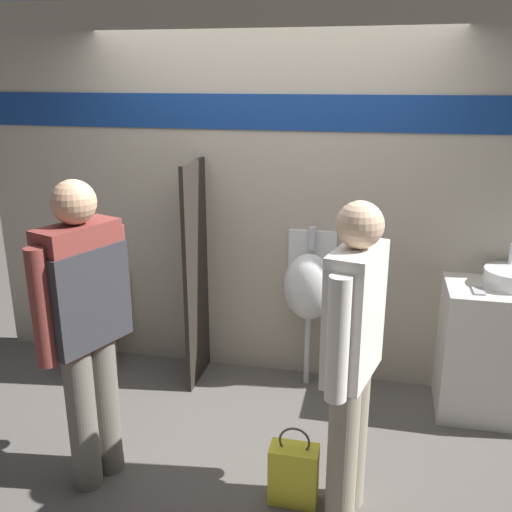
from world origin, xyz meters
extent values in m
plane|color=#5B5651|center=(0.00, 0.00, 0.00)|extent=(16.00, 16.00, 0.00)
cube|color=#B2A893|center=(0.00, 0.60, 1.35)|extent=(4.42, 0.06, 2.70)
cube|color=navy|center=(0.00, 0.56, 1.96)|extent=(4.33, 0.01, 0.24)
cube|color=silver|center=(1.70, 0.31, 0.45)|extent=(0.91, 0.51, 0.90)
cylinder|color=silver|center=(1.65, 0.49, 1.08)|extent=(0.03, 0.03, 0.14)
cube|color=#B7B7BC|center=(1.43, 0.21, 0.91)|extent=(0.07, 0.14, 0.01)
cube|color=#28231E|center=(-0.48, 0.33, 0.82)|extent=(0.03, 0.47, 1.64)
cylinder|color=silver|center=(0.33, 0.42, 0.27)|extent=(0.04, 0.04, 0.54)
ellipsoid|color=silver|center=(0.33, 0.42, 0.76)|extent=(0.36, 0.28, 0.49)
cube|color=silver|center=(0.33, 0.56, 0.84)|extent=(0.34, 0.02, 0.61)
cylinder|color=silver|center=(0.33, 0.52, 1.10)|extent=(0.06, 0.06, 0.16)
cylinder|color=silver|center=(-1.29, 0.21, 0.18)|extent=(0.37, 0.37, 0.37)
torus|color=silver|center=(-1.29, 0.21, 0.38)|extent=(0.38, 0.38, 0.04)
cube|color=silver|center=(-1.29, 0.48, 0.54)|extent=(0.39, 0.16, 0.35)
cylinder|color=silver|center=(-1.29, 0.46, 0.80)|extent=(0.06, 0.06, 0.14)
cylinder|color=#666056|center=(-0.72, -0.95, 0.42)|extent=(0.16, 0.16, 0.83)
cylinder|color=#666056|center=(-0.66, -0.80, 0.42)|extent=(0.16, 0.16, 0.83)
cube|color=brown|center=(-0.69, -0.87, 1.16)|extent=(0.33, 0.47, 0.66)
cube|color=#2D2D33|center=(-0.69, -0.87, 1.11)|extent=(0.37, 0.51, 0.53)
cylinder|color=brown|center=(-0.78, -1.11, 1.13)|extent=(0.10, 0.10, 0.61)
cylinder|color=brown|center=(-0.60, -0.64, 1.13)|extent=(0.10, 0.10, 0.61)
sphere|color=tan|center=(-0.69, -0.87, 1.60)|extent=(0.23, 0.23, 0.23)
cylinder|color=gray|center=(0.68, -0.93, 0.40)|extent=(0.15, 0.15, 0.81)
cylinder|color=gray|center=(0.72, -0.77, 0.40)|extent=(0.15, 0.15, 0.81)
cube|color=silver|center=(0.70, -0.85, 1.13)|extent=(0.28, 0.45, 0.64)
cylinder|color=silver|center=(0.64, -1.08, 1.10)|extent=(0.10, 0.10, 0.59)
cylinder|color=silver|center=(0.76, -0.61, 1.10)|extent=(0.10, 0.10, 0.59)
sphere|color=beige|center=(0.70, -0.85, 1.56)|extent=(0.22, 0.22, 0.22)
cube|color=yellow|center=(0.43, -0.83, 0.17)|extent=(0.26, 0.14, 0.33)
torus|color=#4C4742|center=(0.43, -0.83, 0.37)|extent=(0.17, 0.01, 0.17)
camera|label=1|loc=(0.78, -3.36, 2.20)|focal=40.00mm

